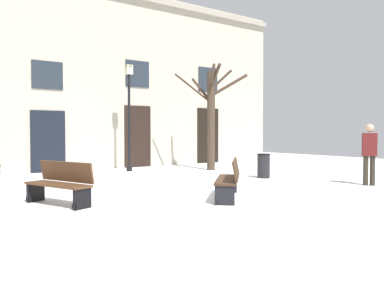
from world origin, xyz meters
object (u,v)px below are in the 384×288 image
(tree_near_facade, at_px, (211,113))
(bench_by_litter_bin, at_px, (60,183))
(person_by_shop_door, at_px, (369,151))
(streetlamp, at_px, (129,106))
(bench_back_to_back_left, at_px, (230,178))
(litter_bin, at_px, (264,166))

(tree_near_facade, height_order, bench_by_litter_bin, tree_near_facade)
(bench_by_litter_bin, bearing_deg, person_by_shop_door, 55.11)
(bench_by_litter_bin, xyz_separation_m, person_by_shop_door, (8.08, -2.22, 0.53))
(streetlamp, relative_size, bench_back_to_back_left, 2.44)
(litter_bin, xyz_separation_m, person_by_shop_door, (1.07, -3.07, 0.58))
(bench_back_to_back_left, distance_m, person_by_shop_door, 4.76)
(litter_bin, relative_size, bench_by_litter_bin, 0.46)
(tree_near_facade, bearing_deg, streetlamp, 152.02)
(person_by_shop_door, bearing_deg, litter_bin, -20.76)
(person_by_shop_door, bearing_deg, bench_by_litter_bin, 34.65)
(streetlamp, bearing_deg, litter_bin, -61.34)
(litter_bin, bearing_deg, streetlamp, 118.66)
(streetlamp, xyz_separation_m, bench_back_to_back_left, (-1.07, -7.01, -2.06))
(litter_bin, distance_m, person_by_shop_door, 3.30)
(streetlamp, height_order, bench_back_to_back_left, streetlamp)
(litter_bin, height_order, bench_by_litter_bin, bench_by_litter_bin)
(tree_near_facade, distance_m, bench_by_litter_bin, 8.53)
(bench_back_to_back_left, xyz_separation_m, person_by_shop_door, (4.68, -0.70, 0.52))
(person_by_shop_door, bearing_deg, streetlamp, -14.92)
(litter_bin, bearing_deg, person_by_shop_door, -70.76)
(tree_near_facade, xyz_separation_m, streetlamp, (-2.86, 1.52, 0.27))
(tree_near_facade, relative_size, streetlamp, 0.99)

